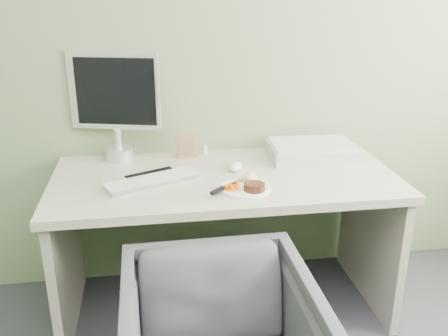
{
  "coord_description": "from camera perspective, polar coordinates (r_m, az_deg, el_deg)",
  "views": [
    {
      "loc": [
        -0.33,
        -0.52,
        1.59
      ],
      "look_at": [
        -0.02,
        1.5,
        0.81
      ],
      "focal_mm": 40.0,
      "sensor_mm": 36.0,
      "label": 1
    }
  ],
  "objects": [
    {
      "name": "wall_back",
      "position": [
        2.55,
        -1.22,
        15.41
      ],
      "size": [
        3.5,
        0.0,
        3.5
      ],
      "primitive_type": "plane",
      "rotation": [
        1.57,
        0.0,
        0.0
      ],
      "color": "#6F845C",
      "rests_on": "floor"
    },
    {
      "name": "desk",
      "position": [
        2.4,
        0.09,
        -4.87
      ],
      "size": [
        1.6,
        0.75,
        0.73
      ],
      "color": "#BDB19E",
      "rests_on": "floor"
    },
    {
      "name": "plate",
      "position": [
        2.17,
        2.43,
        -2.36
      ],
      "size": [
        0.22,
        0.22,
        0.01
      ],
      "primitive_type": "cylinder",
      "color": "white",
      "rests_on": "desk"
    },
    {
      "name": "steak",
      "position": [
        2.14,
        3.48,
        -2.16
      ],
      "size": [
        0.12,
        0.12,
        0.03
      ],
      "primitive_type": "cylinder",
      "rotation": [
        0.0,
        0.0,
        -0.41
      ],
      "color": "black",
      "rests_on": "plate"
    },
    {
      "name": "potato_pile",
      "position": [
        2.22,
        3.1,
        -0.98
      ],
      "size": [
        0.11,
        0.09,
        0.05
      ],
      "primitive_type": "ellipsoid",
      "rotation": [
        0.0,
        0.0,
        0.35
      ],
      "color": "tan",
      "rests_on": "plate"
    },
    {
      "name": "carrot_heap",
      "position": [
        2.13,
        1.0,
        -2.04
      ],
      "size": [
        0.07,
        0.06,
        0.04
      ],
      "primitive_type": "cube",
      "rotation": [
        0.0,
        0.0,
        0.26
      ],
      "color": "#FF6F05",
      "rests_on": "plate"
    },
    {
      "name": "steak_knife",
      "position": [
        2.13,
        -0.18,
        -2.33
      ],
      "size": [
        0.16,
        0.16,
        0.01
      ],
      "rotation": [
        0.0,
        0.0,
        0.77
      ],
      "color": "silver",
      "rests_on": "plate"
    },
    {
      "name": "mousepad",
      "position": [
        2.31,
        -7.67,
        -1.14
      ],
      "size": [
        0.3,
        0.29,
        0.0
      ],
      "primitive_type": "cube",
      "rotation": [
        0.0,
        0.0,
        0.43
      ],
      "color": "black",
      "rests_on": "desk"
    },
    {
      "name": "keyboard",
      "position": [
        2.25,
        -8.23,
        -1.43
      ],
      "size": [
        0.43,
        0.28,
        0.02
      ],
      "primitive_type": "cube",
      "rotation": [
        0.0,
        0.0,
        0.41
      ],
      "color": "white",
      "rests_on": "desk"
    },
    {
      "name": "computer_mouse",
      "position": [
        2.39,
        1.36,
        0.15
      ],
      "size": [
        0.09,
        0.12,
        0.04
      ],
      "primitive_type": "ellipsoid",
      "rotation": [
        0.0,
        0.0,
        -0.41
      ],
      "color": "white",
      "rests_on": "desk"
    },
    {
      "name": "photo_frame",
      "position": [
        2.55,
        -4.32,
        2.63
      ],
      "size": [
        0.11,
        0.02,
        0.14
      ],
      "primitive_type": "cube",
      "rotation": [
        0.0,
        0.0,
        0.1
      ],
      "color": "#956B45",
      "rests_on": "desk"
    },
    {
      "name": "eyedrop_bottle",
      "position": [
        2.61,
        -2.16,
        2.19
      ],
      "size": [
        0.02,
        0.02,
        0.06
      ],
      "color": "white",
      "rests_on": "desk"
    },
    {
      "name": "scanner",
      "position": [
        2.59,
        10.01,
        1.91
      ],
      "size": [
        0.44,
        0.31,
        0.07
      ],
      "primitive_type": "cube",
      "rotation": [
        0.0,
        0.0,
        -0.05
      ],
      "color": "silver",
      "rests_on": "desk"
    },
    {
      "name": "monitor",
      "position": [
        2.53,
        -12.35,
        7.58
      ],
      "size": [
        0.44,
        0.17,
        0.54
      ],
      "rotation": [
        0.0,
        0.0,
        -0.26
      ],
      "color": "silver",
      "rests_on": "desk"
    }
  ]
}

